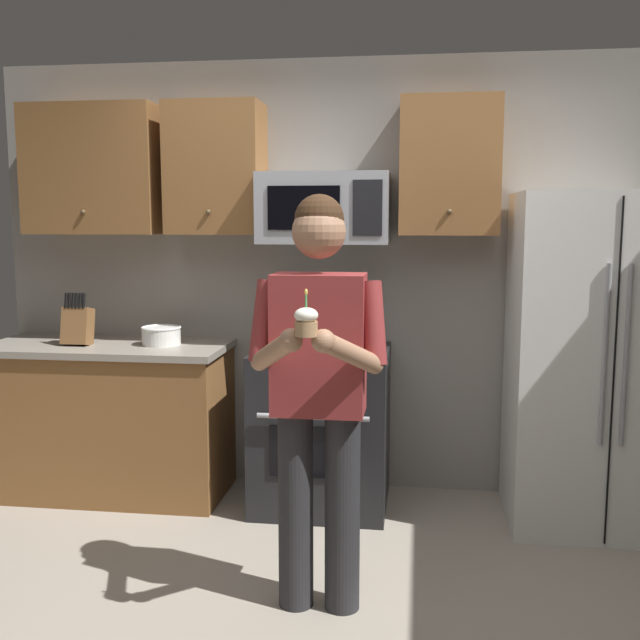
# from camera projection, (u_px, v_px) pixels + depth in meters

# --- Properties ---
(ground_plane) EXTENTS (6.00, 6.00, 0.00)m
(ground_plane) POSITION_uv_depth(u_px,v_px,m) (314.00, 633.00, 2.98)
(ground_plane) COLOR #9E9384
(wall_back) EXTENTS (4.40, 0.10, 2.60)m
(wall_back) POSITION_uv_depth(u_px,v_px,m) (355.00, 278.00, 4.51)
(wall_back) COLOR gray
(wall_back) RESTS_ON ground
(oven_range) EXTENTS (0.76, 0.70, 0.93)m
(oven_range) POSITION_uv_depth(u_px,v_px,m) (322.00, 427.00, 4.27)
(oven_range) COLOR black
(oven_range) RESTS_ON ground
(microwave) EXTENTS (0.74, 0.41, 0.40)m
(microwave) POSITION_uv_depth(u_px,v_px,m) (325.00, 208.00, 4.21)
(microwave) COLOR #9EA0A5
(refrigerator) EXTENTS (0.90, 0.75, 1.80)m
(refrigerator) POSITION_uv_depth(u_px,v_px,m) (596.00, 361.00, 3.97)
(refrigerator) COLOR white
(refrigerator) RESTS_ON ground
(cabinet_row_upper) EXTENTS (2.78, 0.36, 0.76)m
(cabinet_row_upper) POSITION_uv_depth(u_px,v_px,m) (228.00, 169.00, 4.31)
(cabinet_row_upper) COLOR brown
(counter_left) EXTENTS (1.44, 0.66, 0.92)m
(counter_left) POSITION_uv_depth(u_px,v_px,m) (110.00, 418.00, 4.46)
(counter_left) COLOR brown
(counter_left) RESTS_ON ground
(knife_block) EXTENTS (0.16, 0.15, 0.32)m
(knife_block) POSITION_uv_depth(u_px,v_px,m) (78.00, 325.00, 4.35)
(knife_block) COLOR brown
(knife_block) RESTS_ON counter_left
(bowl_large_white) EXTENTS (0.24, 0.24, 0.11)m
(bowl_large_white) POSITION_uv_depth(u_px,v_px,m) (161.00, 335.00, 4.36)
(bowl_large_white) COLOR white
(bowl_large_white) RESTS_ON counter_left
(person) EXTENTS (0.60, 0.48, 1.76)m
(person) POSITION_uv_depth(u_px,v_px,m) (319.00, 381.00, 3.04)
(person) COLOR #262628
(person) RESTS_ON ground
(cupcake) EXTENTS (0.09, 0.09, 0.17)m
(cupcake) POSITION_uv_depth(u_px,v_px,m) (306.00, 321.00, 2.68)
(cupcake) COLOR #A87F56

